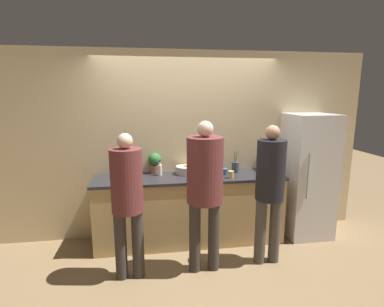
% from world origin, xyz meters
% --- Properties ---
extents(ground_plane, '(14.00, 14.00, 0.00)m').
position_xyz_m(ground_plane, '(0.00, 0.00, 0.00)').
color(ground_plane, '#8C704C').
extents(wall_back, '(5.20, 0.06, 2.60)m').
position_xyz_m(wall_back, '(0.00, 0.66, 1.30)').
color(wall_back, '#D6BC8C').
rests_on(wall_back, ground_plane).
extents(counter, '(2.54, 0.64, 0.93)m').
position_xyz_m(counter, '(0.00, 0.36, 0.47)').
color(counter, tan).
rests_on(counter, ground_plane).
extents(refrigerator, '(0.62, 0.65, 1.75)m').
position_xyz_m(refrigerator, '(1.70, 0.33, 0.87)').
color(refrigerator, white).
rests_on(refrigerator, ground_plane).
extents(person_left, '(0.34, 0.34, 1.62)m').
position_xyz_m(person_left, '(-0.78, -0.39, 0.96)').
color(person_left, '#38332D').
rests_on(person_left, ground_plane).
extents(person_center, '(0.40, 0.40, 1.74)m').
position_xyz_m(person_center, '(0.06, -0.38, 1.07)').
color(person_center, '#38332D').
rests_on(person_center, ground_plane).
extents(person_right, '(0.33, 0.33, 1.67)m').
position_xyz_m(person_right, '(0.85, -0.33, 0.99)').
color(person_right, '#4C4742').
rests_on(person_right, ground_plane).
extents(fruit_bowl, '(0.28, 0.28, 0.15)m').
position_xyz_m(fruit_bowl, '(-0.03, 0.47, 0.99)').
color(fruit_bowl, beige).
rests_on(fruit_bowl, counter).
extents(utensil_crock, '(0.10, 0.10, 0.30)m').
position_xyz_m(utensil_crock, '(0.66, 0.46, 1.01)').
color(utensil_crock, '#3D424C').
rests_on(utensil_crock, counter).
extents(bottle_green, '(0.05, 0.05, 0.17)m').
position_xyz_m(bottle_green, '(1.16, 0.27, 1.00)').
color(bottle_green, '#236033').
rests_on(bottle_green, counter).
extents(bottle_clear, '(0.06, 0.06, 0.21)m').
position_xyz_m(bottle_clear, '(-0.39, 0.45, 1.01)').
color(bottle_clear, silver).
rests_on(bottle_clear, counter).
extents(cup_yellow, '(0.08, 0.08, 0.10)m').
position_xyz_m(cup_yellow, '(0.52, 0.17, 0.98)').
color(cup_yellow, gold).
rests_on(cup_yellow, counter).
extents(cup_blue, '(0.09, 0.09, 0.08)m').
position_xyz_m(cup_blue, '(0.48, 0.36, 0.97)').
color(cup_blue, '#335184').
rests_on(cup_blue, counter).
extents(potted_plant, '(0.18, 0.18, 0.28)m').
position_xyz_m(potted_plant, '(-0.46, 0.58, 1.08)').
color(potted_plant, '#9E6042').
rests_on(potted_plant, counter).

